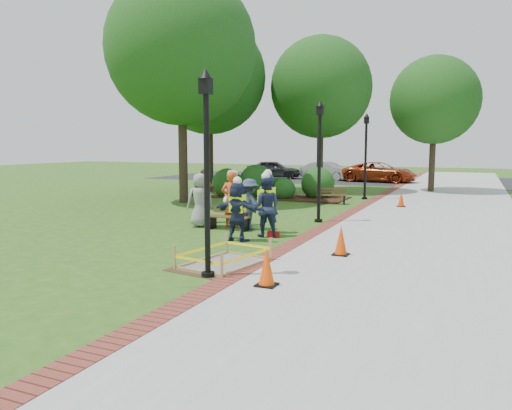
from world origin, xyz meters
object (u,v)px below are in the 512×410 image
at_px(hivis_worker_a, 238,209).
at_px(hivis_worker_c, 266,205).
at_px(cone_front, 267,268).
at_px(wet_concrete_pad, 224,255).
at_px(hivis_worker_b, 268,202).
at_px(lamp_near, 207,158).
at_px(bench_near, 229,222).

xyz_separation_m(hivis_worker_a, hivis_worker_c, (0.47, 0.95, 0.04)).
xyz_separation_m(cone_front, hivis_worker_c, (-2.05, 4.86, 0.58)).
bearing_deg(wet_concrete_pad, hivis_worker_c, 97.88).
relative_size(hivis_worker_b, hivis_worker_c, 1.03).
relative_size(wet_concrete_pad, hivis_worker_b, 1.29).
distance_m(wet_concrete_pad, hivis_worker_b, 4.34).
bearing_deg(lamp_near, wet_concrete_pad, 98.15).
bearing_deg(bench_near, cone_front, -56.86).
distance_m(bench_near, cone_front, 6.55).
xyz_separation_m(bench_near, hivis_worker_c, (1.53, -0.62, 0.72)).
bearing_deg(hivis_worker_a, wet_concrete_pad, -70.24).
relative_size(bench_near, hivis_worker_a, 0.74).
distance_m(wet_concrete_pad, lamp_near, 2.48).
bearing_deg(hivis_worker_c, bench_near, 157.80).
bearing_deg(cone_front, bench_near, 123.14).
relative_size(wet_concrete_pad, hivis_worker_c, 1.33).
bearing_deg(wet_concrete_pad, hivis_worker_b, 98.98).
bearing_deg(bench_near, lamp_near, -67.65).
bearing_deg(hivis_worker_a, bench_near, 124.07).
distance_m(hivis_worker_a, hivis_worker_c, 1.06).
xyz_separation_m(bench_near, hivis_worker_b, (1.37, -0.05, 0.74)).
height_order(cone_front, hivis_worker_c, hivis_worker_c).
distance_m(wet_concrete_pad, hivis_worker_a, 2.95).
height_order(cone_front, hivis_worker_a, hivis_worker_a).
relative_size(cone_front, hivis_worker_c, 0.40).
xyz_separation_m(wet_concrete_pad, hivis_worker_b, (-0.67, 4.22, 0.74)).
distance_m(bench_near, hivis_worker_a, 2.02).
relative_size(wet_concrete_pad, lamp_near, 0.60).
bearing_deg(hivis_worker_b, hivis_worker_a, -101.31).
distance_m(wet_concrete_pad, hivis_worker_c, 3.75).
xyz_separation_m(hivis_worker_b, hivis_worker_c, (0.16, -0.57, -0.03)).
relative_size(wet_concrete_pad, bench_near, 1.86).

